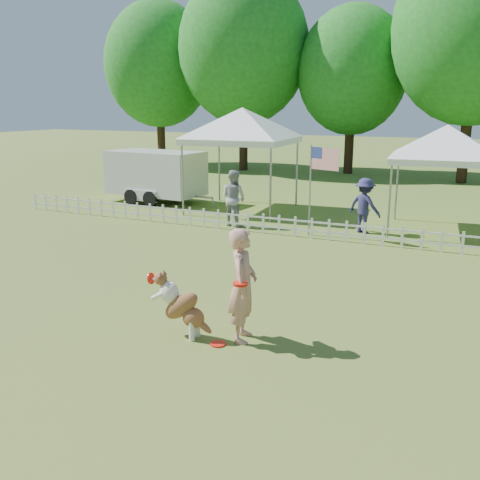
{
  "coord_description": "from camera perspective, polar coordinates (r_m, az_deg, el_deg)",
  "views": [
    {
      "loc": [
        4.13,
        -7.33,
        3.69
      ],
      "look_at": [
        -0.19,
        2.0,
        1.1
      ],
      "focal_mm": 40.0,
      "sensor_mm": 36.0,
      "label": 1
    }
  ],
  "objects": [
    {
      "name": "ground",
      "position": [
        9.19,
        -4.22,
        -9.58
      ],
      "size": [
        120.0,
        120.0,
        0.0
      ],
      "primitive_type": "plane",
      "color": "#406620",
      "rests_on": "ground"
    },
    {
      "name": "picket_fence",
      "position": [
        15.29,
        8.56,
        1.17
      ],
      "size": [
        22.0,
        0.08,
        0.6
      ],
      "primitive_type": null,
      "color": "white",
      "rests_on": "ground"
    },
    {
      "name": "handler",
      "position": [
        8.5,
        0.31,
        -4.85
      ],
      "size": [
        0.6,
        0.77,
        1.85
      ],
      "primitive_type": "imported",
      "rotation": [
        0.0,
        0.0,
        1.84
      ],
      "color": "tan",
      "rests_on": "ground"
    },
    {
      "name": "dog",
      "position": [
        8.8,
        -6.19,
        -7.01
      ],
      "size": [
        1.03,
        0.35,
        1.06
      ],
      "primitive_type": null,
      "rotation": [
        0.0,
        0.0,
        0.01
      ],
      "color": "brown",
      "rests_on": "ground"
    },
    {
      "name": "frisbee_on_turf",
      "position": [
        8.66,
        -2.38,
        -11.01
      ],
      "size": [
        0.31,
        0.31,
        0.02
      ],
      "primitive_type": "cylinder",
      "rotation": [
        0.0,
        0.0,
        0.23
      ],
      "color": "red",
      "rests_on": "ground"
    },
    {
      "name": "canopy_tent_left",
      "position": [
        19.21,
        0.24,
        8.42
      ],
      "size": [
        3.65,
        3.65,
        3.56
      ],
      "primitive_type": null,
      "rotation": [
        0.0,
        0.0,
        0.06
      ],
      "color": "white",
      "rests_on": "ground"
    },
    {
      "name": "canopy_tent_right",
      "position": [
        16.95,
        20.83,
        5.96
      ],
      "size": [
        3.24,
        3.24,
        3.1
      ],
      "primitive_type": null,
      "rotation": [
        0.0,
        0.0,
        0.08
      ],
      "color": "white",
      "rests_on": "ground"
    },
    {
      "name": "cargo_trailer",
      "position": [
        21.28,
        -8.98,
        6.74
      ],
      "size": [
        4.77,
        2.42,
        2.03
      ],
      "primitive_type": null,
      "rotation": [
        0.0,
        0.0,
        -0.09
      ],
      "color": "silver",
      "rests_on": "ground"
    },
    {
      "name": "flag_pole",
      "position": [
        15.56,
        7.48,
        5.22
      ],
      "size": [
        0.98,
        0.43,
        2.62
      ],
      "primitive_type": null,
      "rotation": [
        0.0,
        0.0,
        -0.34
      ],
      "color": "gray",
      "rests_on": "ground"
    },
    {
      "name": "spectator_a",
      "position": [
        16.79,
        -0.69,
        4.5
      ],
      "size": [
        1.0,
        0.87,
        1.76
      ],
      "primitive_type": "imported",
      "rotation": [
        0.0,
        0.0,
        2.88
      ],
      "color": "#99999E",
      "rests_on": "ground"
    },
    {
      "name": "spectator_b",
      "position": [
        16.26,
        13.15,
        3.59
      ],
      "size": [
        1.21,
        0.97,
        1.63
      ],
      "primitive_type": "imported",
      "rotation": [
        0.0,
        0.0,
        2.74
      ],
      "color": "navy",
      "rests_on": "ground"
    },
    {
      "name": "tree_far_left",
      "position": [
        35.06,
        -8.63,
        16.94
      ],
      "size": [
        6.6,
        6.6,
        11.0
      ],
      "primitive_type": null,
      "color": "#1C631C",
      "rests_on": "ground"
    },
    {
      "name": "tree_left",
      "position": [
        31.76,
        0.38,
        18.3
      ],
      "size": [
        7.4,
        7.4,
        12.0
      ],
      "primitive_type": null,
      "color": "#1C631C",
      "rests_on": "ground"
    },
    {
      "name": "tree_center_left",
      "position": [
        30.69,
        11.87,
        16.1
      ],
      "size": [
        6.0,
        6.0,
        9.8
      ],
      "primitive_type": null,
      "color": "#1C631C",
      "rests_on": "ground"
    },
    {
      "name": "tree_center_right",
      "position": [
        28.47,
        23.73,
        18.26
      ],
      "size": [
        7.6,
        7.6,
        12.6
      ],
      "primitive_type": null,
      "color": "#1C631C",
      "rests_on": "ground"
    }
  ]
}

